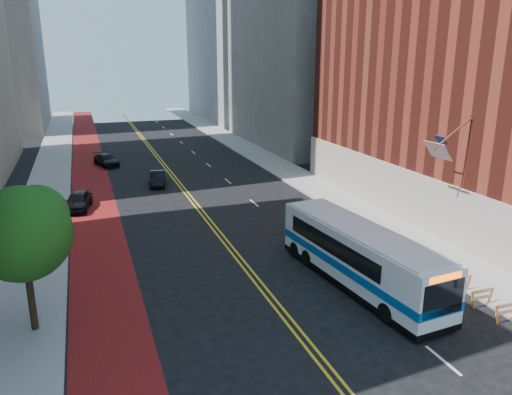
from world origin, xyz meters
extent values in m
plane|color=black|center=(0.00, 0.00, 0.00)|extent=(160.00, 160.00, 0.00)
cube|color=gray|center=(-12.00, 30.00, 0.07)|extent=(4.00, 140.00, 0.15)
cube|color=gray|center=(12.00, 30.00, 0.07)|extent=(4.00, 140.00, 0.15)
cube|color=#5E0D10|center=(-8.10, 30.00, 0.00)|extent=(3.60, 140.00, 0.01)
cube|color=gold|center=(-0.18, 30.00, 0.00)|extent=(0.14, 140.00, 0.01)
cube|color=gold|center=(0.18, 30.00, 0.00)|extent=(0.14, 140.00, 0.01)
cube|color=silver|center=(4.80, -2.00, 0.01)|extent=(0.14, 2.20, 0.01)
cube|color=silver|center=(4.80, 6.00, 0.01)|extent=(0.14, 2.20, 0.01)
cube|color=silver|center=(4.80, 14.00, 0.01)|extent=(0.14, 2.20, 0.01)
cube|color=silver|center=(4.80, 22.00, 0.01)|extent=(0.14, 2.20, 0.01)
cube|color=silver|center=(4.80, 30.00, 0.01)|extent=(0.14, 2.20, 0.01)
cube|color=silver|center=(4.80, 38.00, 0.01)|extent=(0.14, 2.20, 0.01)
cube|color=silver|center=(4.80, 46.00, 0.01)|extent=(0.14, 2.20, 0.01)
cube|color=silver|center=(4.80, 54.00, 0.01)|extent=(0.14, 2.20, 0.01)
cube|color=silver|center=(4.80, 62.00, 0.01)|extent=(0.14, 2.20, 0.01)
cube|color=silver|center=(4.80, 70.00, 0.01)|extent=(0.14, 2.20, 0.01)
cube|color=silver|center=(4.80, 78.00, 0.01)|extent=(0.14, 2.20, 0.01)
cube|color=silver|center=(4.80, 86.00, 0.01)|extent=(0.14, 2.20, 0.01)
cube|color=#9E9384|center=(14.05, 12.00, 2.00)|extent=(0.50, 36.00, 4.00)
cube|color=black|center=(14.15, 6.00, 1.10)|extent=(0.35, 2.80, 2.20)
cube|color=black|center=(14.15, 13.00, 1.10)|extent=(0.35, 2.80, 2.20)
cube|color=black|center=(14.15, 20.00, 1.10)|extent=(0.35, 2.80, 2.20)
cube|color=#A57F33|center=(14.05, 8.00, 8.50)|extent=(0.25, 0.25, 0.25)
cylinder|color=#A57F33|center=(12.70, 8.00, 7.60)|extent=(2.85, 0.12, 2.05)
cube|color=#B21419|center=(11.70, 8.00, 6.60)|extent=(0.75, 1.90, 1.05)
cube|color=navy|center=(12.25, 8.45, 7.15)|extent=(0.39, 0.85, 0.52)
cube|color=orange|center=(9.05, -0.45, 0.50)|extent=(0.32, 0.06, 0.99)
cube|color=orange|center=(9.60, -0.45, 0.90)|extent=(1.25, 0.05, 0.22)
cube|color=orange|center=(9.60, -0.45, 0.55)|extent=(1.25, 0.05, 0.18)
cube|color=orange|center=(9.05, 1.10, 0.50)|extent=(0.32, 0.06, 0.99)
cube|color=orange|center=(10.15, 1.10, 0.50)|extent=(0.32, 0.06, 0.99)
cube|color=orange|center=(9.60, 1.10, 0.90)|extent=(1.25, 0.05, 0.22)
cube|color=orange|center=(9.60, 1.10, 0.55)|extent=(1.25, 0.05, 0.18)
cube|color=orange|center=(9.05, 2.65, 0.50)|extent=(0.32, 0.06, 0.99)
cube|color=orange|center=(10.15, 2.65, 0.50)|extent=(0.32, 0.06, 0.99)
cube|color=orange|center=(9.60, 2.65, 0.90)|extent=(1.25, 0.05, 0.22)
cube|color=orange|center=(9.60, 2.65, 0.55)|extent=(1.25, 0.05, 0.18)
cube|color=orange|center=(9.05, 4.20, 0.50)|extent=(0.32, 0.06, 0.99)
cube|color=orange|center=(10.15, 4.20, 0.50)|extent=(0.32, 0.06, 0.99)
cube|color=orange|center=(9.60, 4.20, 0.90)|extent=(1.25, 0.05, 0.22)
cube|color=orange|center=(9.60, 4.20, 0.55)|extent=(1.25, 0.05, 0.18)
cube|color=orange|center=(9.05, 5.75, 0.50)|extent=(0.32, 0.06, 0.99)
cube|color=orange|center=(10.15, 5.75, 0.50)|extent=(0.32, 0.06, 0.99)
cube|color=orange|center=(9.60, 5.75, 0.90)|extent=(1.25, 0.05, 0.22)
cube|color=orange|center=(9.60, 5.75, 0.55)|extent=(1.25, 0.05, 0.18)
cube|color=orange|center=(9.05, 7.30, 0.50)|extent=(0.32, 0.06, 0.99)
cube|color=orange|center=(10.15, 7.30, 0.50)|extent=(0.32, 0.06, 0.99)
cube|color=orange|center=(9.60, 7.30, 0.90)|extent=(1.25, 0.05, 0.22)
cube|color=orange|center=(9.60, 7.30, 0.55)|extent=(1.25, 0.05, 0.18)
cube|color=orange|center=(9.05, 8.85, 0.50)|extent=(0.32, 0.06, 0.99)
cube|color=orange|center=(10.15, 8.85, 0.50)|extent=(0.32, 0.06, 0.99)
cube|color=orange|center=(9.60, 8.85, 0.90)|extent=(1.25, 0.05, 0.22)
cube|color=orange|center=(9.60, 8.85, 0.55)|extent=(1.25, 0.05, 0.18)
cylinder|color=black|center=(-11.30, 6.00, 1.75)|extent=(0.32, 0.32, 3.20)
sphere|color=#104C10|center=(-11.30, 6.00, 4.75)|extent=(4.20, 4.20, 4.20)
sphere|color=#104C10|center=(-10.70, 6.40, 5.35)|extent=(2.80, 2.80, 2.80)
sphere|color=#104C10|center=(-11.80, 5.70, 5.15)|extent=(2.40, 2.40, 2.40)
cube|color=silver|center=(5.06, 5.33, 1.78)|extent=(3.80, 12.23, 2.86)
cube|color=#074D96|center=(5.06, 5.33, 1.35)|extent=(3.84, 12.27, 0.45)
cube|color=black|center=(4.98, 6.13, 2.26)|extent=(3.49, 8.64, 0.95)
cube|color=black|center=(5.66, -0.63, 2.00)|extent=(2.29, 0.33, 1.60)
cube|color=black|center=(4.46, 11.28, 2.21)|extent=(2.08, 0.31, 1.00)
cube|color=#FF5905|center=(5.66, -0.64, 3.01)|extent=(1.82, 0.26, 0.30)
cube|color=silver|center=(5.06, 5.33, 3.26)|extent=(3.61, 11.62, 0.12)
cube|color=black|center=(5.06, 5.33, 0.35)|extent=(3.83, 12.26, 0.30)
cylinder|color=black|center=(4.27, 1.38, 0.50)|extent=(0.40, 1.03, 1.00)
cylinder|color=black|center=(6.63, 1.62, 0.50)|extent=(0.40, 1.03, 1.00)
cylinder|color=black|center=(3.55, 8.56, 0.50)|extent=(0.40, 1.03, 1.00)
cylinder|color=black|center=(5.90, 8.80, 0.50)|extent=(0.40, 1.03, 1.00)
cylinder|color=black|center=(3.40, 10.00, 0.50)|extent=(0.40, 1.03, 1.00)
cylinder|color=black|center=(5.76, 10.23, 0.50)|extent=(0.40, 1.03, 1.00)
imported|color=black|center=(-9.29, 25.01, 0.75)|extent=(2.56, 4.63, 1.49)
imported|color=black|center=(-2.00, 30.71, 0.68)|extent=(2.18, 4.30, 1.35)
imported|color=black|center=(-6.21, 41.44, 0.65)|extent=(3.09, 4.80, 1.29)
camera|label=1|loc=(-8.44, -16.40, 12.21)|focal=35.00mm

